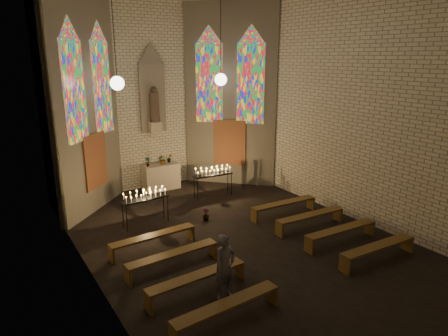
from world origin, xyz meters
The scene contains 18 objects.
floor centered at (0.00, 0.00, 0.00)m, with size 12.00×12.00×0.00m, color black.
room centered at (0.00, 3.37, 3.72)m, with size 8.22×12.43×7.00m.
altar centered at (0.00, 5.45, 0.50)m, with size 1.40×0.60×1.00m, color beige.
flower_vase_left centered at (-0.53, 5.42, 1.19)m, with size 0.20×0.13×0.37m, color #4C723F.
flower_vase_center centered at (0.10, 5.42, 1.20)m, with size 0.37×0.32×0.41m, color #4C723F.
flower_vase_right centered at (0.42, 5.54, 1.17)m, with size 0.19×0.15×0.35m, color #4C723F.
aisle_flower_pot centered at (-0.07, 1.86, 0.19)m, with size 0.21×0.21×0.38m, color #4C723F.
votive_stand_left centered at (-1.80, 2.54, 0.92)m, with size 1.48×0.45×1.07m.
votive_stand_right centered at (1.24, 3.60, 0.93)m, with size 1.50×0.46×1.09m.
pew_left_0 centered at (-2.27, 0.85, 0.37)m, with size 2.38×0.44×0.45m.
pew_right_0 centered at (2.27, 0.85, 0.37)m, with size 2.38×0.44×0.45m.
pew_left_1 centered at (-2.27, -0.35, 0.37)m, with size 2.38×0.44×0.45m.
pew_right_1 centered at (2.27, -0.35, 0.37)m, with size 2.38×0.44×0.45m.
pew_left_2 centered at (-2.27, -1.55, 0.37)m, with size 2.38×0.44×0.45m.
pew_right_2 centered at (2.27, -1.55, 0.37)m, with size 2.38×0.44×0.45m.
pew_left_3 centered at (-2.27, -2.75, 0.37)m, with size 2.38×0.44×0.45m.
pew_right_3 centered at (2.27, -2.75, 0.37)m, with size 2.38×0.44×0.45m.
visitor centered at (-1.83, -1.99, 0.72)m, with size 0.53×0.35×1.45m, color #54535E.
Camera 1 is at (-5.90, -8.34, 5.01)m, focal length 32.00 mm.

